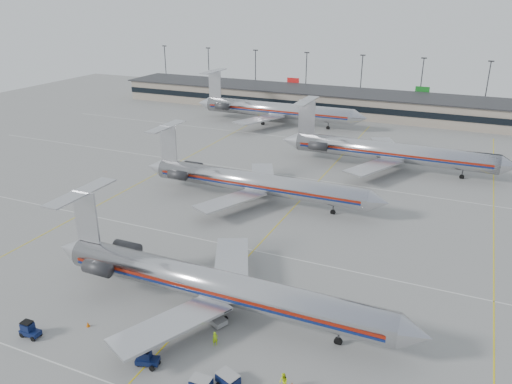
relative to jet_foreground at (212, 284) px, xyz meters
The scene contains 16 objects.
ground 5.77m from the jet_foreground, 109.10° to the left, with size 260.00×260.00×0.00m, color gray.
apron_markings 14.89m from the jet_foreground, 96.07° to the left, with size 160.00×0.15×0.02m, color silver.
terminal 102.41m from the jet_foreground, 90.86° to the left, with size 162.00×17.00×6.25m.
light_mast_row 116.56m from the jet_foreground, 90.75° to the left, with size 163.60×0.40×15.28m.
jet_foreground is the anchor object (origin of this frame).
jet_second_row 31.87m from the jet_foreground, 106.24° to the left, with size 43.53×25.63×11.39m.
jet_third_row 57.01m from the jet_foreground, 81.31° to the left, with size 45.78×28.16×12.52m.
jet_back_row 85.89m from the jet_foreground, 107.44° to the left, with size 48.18×29.64×13.17m.
tug_left 19.06m from the jet_foreground, 142.28° to the right, with size 2.12×1.12×1.70m.
tug_center 10.67m from the jet_foreground, 98.39° to the right, with size 2.40×1.69×1.77m.
cart_inner 12.08m from the jet_foreground, 66.59° to the right, with size 1.86×1.29×1.05m.
cart_outer 11.83m from the jet_foreground, 54.76° to the right, with size 2.33×1.95×1.13m.
belt_loader 3.31m from the jet_foreground, 63.91° to the right, with size 4.74×2.82×2.44m.
ramp_worker_near 6.50m from the jet_foreground, 59.17° to the right, with size 0.56×0.37×1.53m, color #A1D914.
ramp_worker_far 14.12m from the jet_foreground, 34.98° to the right, with size 0.83×0.65×1.71m, color #D5EF16.
cone_left 13.59m from the jet_foreground, 143.37° to the right, with size 0.41×0.41×0.56m, color #D15B06.
Camera 1 is at (24.69, -44.94, 32.57)m, focal length 35.00 mm.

